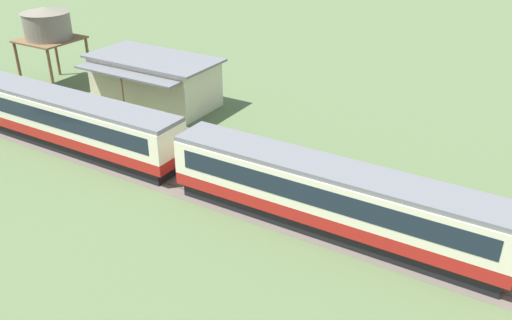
{
  "coord_description": "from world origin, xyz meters",
  "views": [
    {
      "loc": [
        -11.73,
        -23.72,
        18.18
      ],
      "look_at": [
        -27.32,
        2.31,
        2.46
      ],
      "focal_mm": 38.0,
      "sensor_mm": 36.0,
      "label": 1
    }
  ],
  "objects": [
    {
      "name": "station_building",
      "position": [
        -43.42,
        11.46,
        2.19
      ],
      "size": [
        11.87,
        7.24,
        4.32
      ],
      "color": "beige",
      "rests_on": "ground_plane"
    },
    {
      "name": "passenger_train",
      "position": [
        -21.33,
        1.04,
        2.3
      ],
      "size": [
        105.63,
        3.06,
        4.14
      ],
      "color": "#AD1E19",
      "rests_on": "ground_plane"
    },
    {
      "name": "water_tower",
      "position": [
        -55.13,
        10.21,
        6.0
      ],
      "size": [
        5.13,
        5.13,
        7.67
      ],
      "color": "brown",
      "rests_on": "ground_plane"
    },
    {
      "name": "railway_track",
      "position": [
        -31.83,
        1.04,
        0.01
      ],
      "size": [
        160.72,
        3.6,
        0.04
      ],
      "color": "#665B51",
      "rests_on": "ground_plane"
    }
  ]
}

